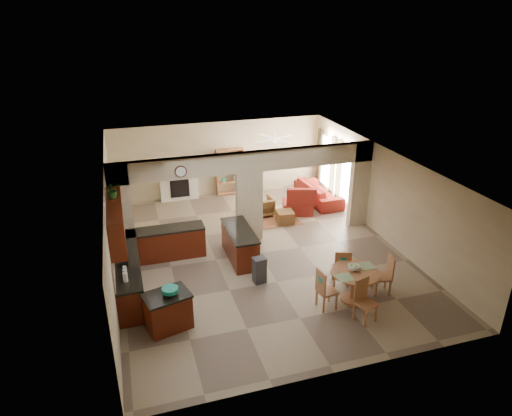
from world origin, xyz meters
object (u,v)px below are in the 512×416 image
object	(u,v)px
kitchen_island	(168,311)
sofa	(318,192)
dining_table	(355,282)
armchair	(263,206)

from	to	relation	value
kitchen_island	sofa	xyz separation A→B (m)	(6.23, 5.79, -0.09)
kitchen_island	sofa	distance (m)	8.51
kitchen_island	dining_table	bearing A→B (deg)	-18.36
dining_table	sofa	size ratio (longest dim) A/B	0.50
sofa	armchair	size ratio (longest dim) A/B	3.46
sofa	armchair	distance (m)	2.42
sofa	armchair	world-z (taller)	sofa
dining_table	armchair	xyz separation A→B (m)	(-0.56, 5.49, -0.22)
sofa	armchair	bearing A→B (deg)	100.95
kitchen_island	dining_table	distance (m)	4.46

